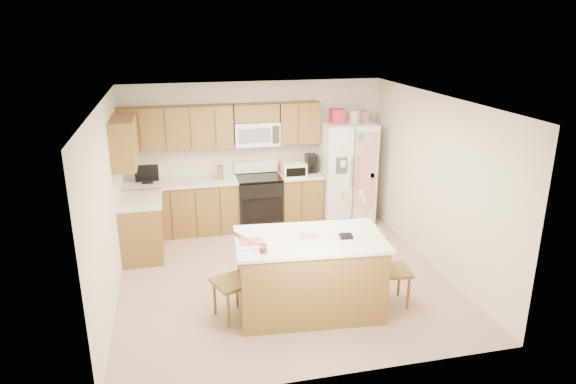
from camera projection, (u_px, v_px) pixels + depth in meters
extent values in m
plane|color=#947561|center=(283.00, 276.00, 7.33)|extent=(4.50, 4.50, 0.00)
cube|color=beige|center=(255.00, 153.00, 9.02)|extent=(4.50, 0.10, 2.50)
cube|color=beige|center=(333.00, 266.00, 4.85)|extent=(4.50, 0.10, 2.50)
cube|color=beige|center=(108.00, 206.00, 6.45)|extent=(0.10, 4.50, 2.50)
cube|color=beige|center=(434.00, 182.00, 7.41)|extent=(0.10, 4.50, 2.50)
cube|color=white|center=(282.00, 100.00, 6.54)|extent=(4.50, 4.50, 0.04)
cube|color=brown|center=(182.00, 208.00, 8.71)|extent=(1.87, 0.60, 0.88)
cube|color=brown|center=(300.00, 199.00, 9.15)|extent=(0.72, 0.60, 0.88)
cube|color=brown|center=(142.00, 228.00, 7.86)|extent=(0.60, 0.95, 0.88)
cube|color=white|center=(181.00, 183.00, 8.56)|extent=(1.87, 0.64, 0.04)
cube|color=white|center=(300.00, 175.00, 9.00)|extent=(0.72, 0.64, 0.04)
cube|color=white|center=(140.00, 200.00, 7.72)|extent=(0.64, 0.95, 0.04)
cube|color=brown|center=(176.00, 128.00, 8.41)|extent=(1.85, 0.33, 0.70)
cube|color=brown|center=(299.00, 122.00, 8.85)|extent=(0.70, 0.33, 0.70)
cube|color=brown|center=(256.00, 112.00, 8.62)|extent=(0.76, 0.33, 0.29)
cube|color=brown|center=(124.00, 142.00, 7.40)|extent=(0.33, 0.95, 0.70)
cube|color=#472E19|center=(139.00, 131.00, 8.13)|extent=(0.02, 0.01, 0.66)
cube|color=#472E19|center=(146.00, 217.00, 8.31)|extent=(0.02, 0.01, 0.84)
cube|color=#472E19|center=(165.00, 130.00, 8.21)|extent=(0.02, 0.01, 0.66)
cube|color=#472E19|center=(172.00, 215.00, 8.39)|extent=(0.02, 0.01, 0.84)
cube|color=#472E19|center=(191.00, 129.00, 8.30)|extent=(0.02, 0.01, 0.66)
cube|color=#472E19|center=(196.00, 213.00, 8.48)|extent=(0.02, 0.01, 0.84)
cube|color=#472E19|center=(215.00, 128.00, 8.38)|extent=(0.01, 0.01, 0.66)
cube|color=#472E19|center=(221.00, 211.00, 8.56)|extent=(0.01, 0.01, 0.84)
cube|color=#472E19|center=(298.00, 124.00, 8.68)|extent=(0.01, 0.01, 0.66)
cube|color=#472E19|center=(302.00, 205.00, 8.86)|extent=(0.01, 0.01, 0.84)
cube|color=white|center=(256.00, 133.00, 8.71)|extent=(0.76, 0.38, 0.40)
cube|color=slate|center=(255.00, 136.00, 8.52)|extent=(0.54, 0.01, 0.24)
cube|color=#262626|center=(276.00, 135.00, 8.60)|extent=(0.12, 0.01, 0.30)
cube|color=brown|center=(220.00, 172.00, 8.67)|extent=(0.10, 0.14, 0.22)
cube|color=black|center=(148.00, 182.00, 8.46)|extent=(0.18, 0.12, 0.02)
cube|color=black|center=(147.00, 173.00, 8.41)|extent=(0.38, 0.03, 0.28)
cube|color=red|center=(290.00, 168.00, 9.01)|extent=(0.35, 0.22, 0.18)
cube|color=white|center=(294.00, 170.00, 8.79)|extent=(0.40, 0.28, 0.23)
cube|color=black|center=(296.00, 172.00, 8.67)|extent=(0.34, 0.01, 0.15)
cube|color=black|center=(311.00, 163.00, 9.04)|extent=(0.18, 0.22, 0.32)
cylinder|color=black|center=(312.00, 168.00, 9.00)|extent=(0.12, 0.12, 0.12)
cube|color=black|center=(259.00, 203.00, 8.97)|extent=(0.76, 0.64, 0.88)
cube|color=black|center=(262.00, 210.00, 8.68)|extent=(0.68, 0.01, 0.42)
cube|color=black|center=(258.00, 177.00, 8.83)|extent=(0.76, 0.64, 0.03)
cube|color=white|center=(256.00, 166.00, 9.03)|extent=(0.76, 0.10, 0.20)
cube|color=white|center=(346.00, 173.00, 9.11)|extent=(0.90, 0.75, 1.80)
cube|color=#4C4C4C|center=(353.00, 179.00, 8.76)|extent=(0.02, 0.01, 1.75)
cube|color=silver|center=(351.00, 171.00, 8.68)|extent=(0.02, 0.03, 0.55)
cube|color=silver|center=(357.00, 171.00, 8.70)|extent=(0.02, 0.03, 0.55)
cube|color=#3F3F44|center=(342.00, 165.00, 8.64)|extent=(0.20, 0.01, 0.28)
cube|color=#D84C59|center=(365.00, 170.00, 8.76)|extent=(0.42, 0.01, 1.30)
cube|color=#B6242F|center=(337.00, 116.00, 8.75)|extent=(0.22, 0.22, 0.24)
cylinder|color=#BEB588|center=(355.00, 117.00, 8.77)|extent=(0.18, 0.18, 0.22)
cube|color=#A3786F|center=(362.00, 116.00, 8.94)|extent=(0.18, 0.20, 0.18)
cube|color=brown|center=(310.00, 276.00, 6.32)|extent=(1.79, 1.11, 0.94)
cube|color=white|center=(310.00, 239.00, 6.17)|extent=(1.88, 1.19, 0.04)
cylinder|color=#B6242F|center=(263.00, 250.00, 5.76)|extent=(0.08, 0.08, 0.06)
cylinder|color=white|center=(263.00, 249.00, 5.76)|extent=(0.09, 0.09, 0.09)
cube|color=beige|center=(309.00, 233.00, 6.20)|extent=(0.21, 0.17, 0.07)
cube|color=black|center=(346.00, 236.00, 6.16)|extent=(0.16, 0.13, 0.04)
cube|color=white|center=(249.00, 246.00, 5.92)|extent=(0.32, 0.26, 0.01)
cube|color=#D84C4C|center=(251.00, 242.00, 6.00)|extent=(0.28, 0.22, 0.01)
cylinder|color=white|center=(289.00, 249.00, 5.84)|extent=(0.14, 0.04, 0.01)
cube|color=brown|center=(232.00, 282.00, 6.17)|extent=(0.55, 0.56, 0.05)
cylinder|color=brown|center=(215.00, 298.00, 6.30)|extent=(0.04, 0.04, 0.45)
cylinder|color=brown|center=(228.00, 310.00, 6.03)|extent=(0.04, 0.04, 0.45)
cylinder|color=brown|center=(237.00, 291.00, 6.47)|extent=(0.04, 0.04, 0.45)
cylinder|color=brown|center=(251.00, 303.00, 6.19)|extent=(0.04, 0.04, 0.45)
cylinder|color=brown|center=(238.00, 254.00, 6.30)|extent=(0.02, 0.02, 0.50)
cylinder|color=brown|center=(241.00, 256.00, 6.24)|extent=(0.02, 0.02, 0.50)
cylinder|color=brown|center=(244.00, 258.00, 6.18)|extent=(0.02, 0.02, 0.50)
cylinder|color=brown|center=(248.00, 261.00, 6.12)|extent=(0.02, 0.02, 0.50)
cylinder|color=brown|center=(251.00, 263.00, 6.06)|extent=(0.02, 0.02, 0.50)
cube|color=brown|center=(244.00, 239.00, 6.10)|extent=(0.19, 0.40, 0.05)
cube|color=brown|center=(295.00, 257.00, 6.89)|extent=(0.46, 0.44, 0.04)
cylinder|color=brown|center=(302.00, 266.00, 7.15)|extent=(0.04, 0.04, 0.42)
cylinder|color=brown|center=(279.00, 270.00, 7.04)|extent=(0.04, 0.04, 0.42)
cylinder|color=brown|center=(310.00, 275.00, 6.89)|extent=(0.04, 0.04, 0.42)
cylinder|color=brown|center=(287.00, 280.00, 6.78)|extent=(0.04, 0.04, 0.42)
cylinder|color=brown|center=(310.00, 243.00, 6.71)|extent=(0.02, 0.02, 0.47)
cylinder|color=brown|center=(304.00, 244.00, 6.68)|extent=(0.02, 0.02, 0.47)
cylinder|color=brown|center=(299.00, 245.00, 6.66)|extent=(0.02, 0.02, 0.47)
cylinder|color=brown|center=(294.00, 245.00, 6.64)|extent=(0.02, 0.02, 0.47)
cylinder|color=brown|center=(289.00, 246.00, 6.61)|extent=(0.02, 0.02, 0.47)
cube|color=brown|center=(299.00, 228.00, 6.59)|extent=(0.40, 0.09, 0.05)
cube|color=brown|center=(393.00, 270.00, 6.49)|extent=(0.45, 0.47, 0.05)
cylinder|color=brown|center=(408.00, 293.00, 6.42)|extent=(0.04, 0.04, 0.44)
cylinder|color=brown|center=(399.00, 280.00, 6.74)|extent=(0.04, 0.04, 0.44)
cylinder|color=brown|center=(385.00, 295.00, 6.38)|extent=(0.04, 0.04, 0.44)
cylinder|color=brown|center=(376.00, 282.00, 6.71)|extent=(0.04, 0.04, 0.44)
cylinder|color=brown|center=(385.00, 257.00, 6.24)|extent=(0.02, 0.02, 0.49)
cylinder|color=brown|center=(383.00, 255.00, 6.31)|extent=(0.02, 0.02, 0.49)
cylinder|color=brown|center=(381.00, 252.00, 6.38)|extent=(0.02, 0.02, 0.49)
cylinder|color=brown|center=(379.00, 249.00, 6.45)|extent=(0.02, 0.02, 0.49)
cylinder|color=brown|center=(378.00, 247.00, 6.53)|extent=(0.02, 0.02, 0.49)
cube|color=brown|center=(382.00, 234.00, 6.30)|extent=(0.08, 0.41, 0.05)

